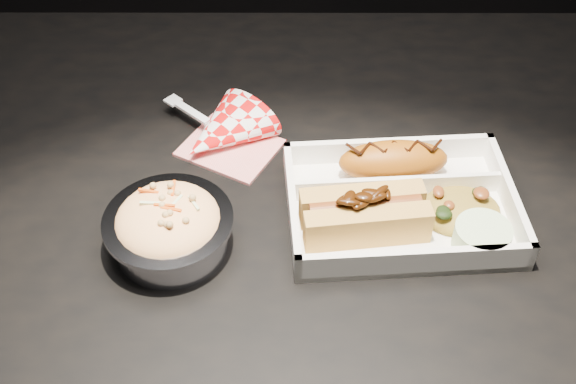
# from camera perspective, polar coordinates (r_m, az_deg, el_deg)

# --- Properties ---
(dining_table) EXTENTS (1.20, 0.80, 0.75)m
(dining_table) POSITION_cam_1_polar(r_m,az_deg,el_deg) (0.90, 1.22, -4.27)
(dining_table) COLOR black
(dining_table) RESTS_ON ground
(food_tray) EXTENTS (0.26, 0.20, 0.04)m
(food_tray) POSITION_cam_1_polar(r_m,az_deg,el_deg) (0.82, 8.82, -1.20)
(food_tray) COLOR white
(food_tray) RESTS_ON dining_table
(fried_pastry) EXTENTS (0.13, 0.06, 0.05)m
(fried_pastry) POSITION_cam_1_polar(r_m,az_deg,el_deg) (0.84, 8.31, 2.47)
(fried_pastry) COLOR #A25510
(fried_pastry) RESTS_ON food_tray
(hotdog) EXTENTS (0.14, 0.07, 0.06)m
(hotdog) POSITION_cam_1_polar(r_m,az_deg,el_deg) (0.78, 6.09, -1.62)
(hotdog) COLOR gold
(hotdog) RESTS_ON food_tray
(fried_rice_mound) EXTENTS (0.10, 0.08, 0.03)m
(fried_rice_mound) POSITION_cam_1_polar(r_m,az_deg,el_deg) (0.82, 13.53, -0.91)
(fried_rice_mound) COLOR #A68630
(fried_rice_mound) RESTS_ON food_tray
(cupcake_liner) EXTENTS (0.06, 0.06, 0.03)m
(cupcake_liner) POSITION_cam_1_polar(r_m,az_deg,el_deg) (0.79, 15.05, -3.52)
(cupcake_liner) COLOR beige
(cupcake_liner) RESTS_ON food_tray
(foil_coleslaw_cup) EXTENTS (0.14, 0.14, 0.07)m
(foil_coleslaw_cup) POSITION_cam_1_polar(r_m,az_deg,el_deg) (0.77, -9.39, -2.67)
(foil_coleslaw_cup) COLOR silver
(foil_coleslaw_cup) RESTS_ON dining_table
(napkin_fork) EXTENTS (0.16, 0.15, 0.10)m
(napkin_fork) POSITION_cam_1_polar(r_m,az_deg,el_deg) (0.90, -5.25, 4.64)
(napkin_fork) COLOR red
(napkin_fork) RESTS_ON dining_table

